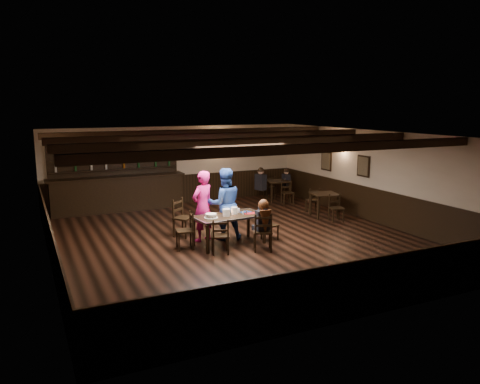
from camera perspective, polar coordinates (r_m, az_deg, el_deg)
name	(u,v)px	position (r m, az deg, el deg)	size (l,w,h in m)	color
ground	(237,239)	(12.19, -0.41, -5.76)	(10.00, 10.00, 0.00)	black
room_shell	(236,172)	(11.86, -0.45, 2.41)	(9.02, 10.02, 2.71)	beige
dining_table	(229,218)	(11.56, -1.34, -3.19)	(1.82, 1.06, 0.75)	black
chair_near_left	(220,234)	(10.87, -2.42, -5.11)	(0.49, 0.47, 0.85)	black
chair_near_right	(263,229)	(11.07, 2.82, -4.55)	(0.56, 0.55, 0.94)	black
chair_end_left	(188,227)	(11.36, -6.37, -4.31)	(0.46, 0.48, 0.90)	black
chair_end_right	(268,223)	(12.02, 3.42, -3.81)	(0.41, 0.43, 0.77)	black
chair_far_pushed	(181,214)	(12.43, -7.19, -2.73)	(0.64, 0.64, 1.00)	black
woman_pink	(203,206)	(11.89, -4.59, -1.73)	(0.66, 0.43, 1.81)	#DE178C
man_blue	(225,204)	(12.02, -1.89, -1.45)	(0.90, 0.70, 1.85)	navy
seated_person	(263,217)	(11.06, 2.84, -3.05)	(0.34, 0.50, 0.82)	black
cake	(211,216)	(11.29, -3.57, -2.93)	(0.34, 0.34, 0.10)	white
plate_stack_a	(227,212)	(11.46, -1.66, -2.49)	(0.19, 0.19, 0.18)	white
plate_stack_b	(234,211)	(11.64, -0.69, -2.27)	(0.15, 0.15, 0.18)	white
tea_light	(228,213)	(11.66, -1.50, -2.58)	(0.05, 0.05, 0.06)	#A5A8AD
salt_shaker	(243,213)	(11.62, 0.38, -2.55)	(0.03, 0.03, 0.08)	silver
pepper_shaker	(247,212)	(11.65, 0.81, -2.50)	(0.03, 0.03, 0.08)	#A5A8AD
drink_glass	(238,210)	(11.80, -0.20, -2.27)	(0.07, 0.07, 0.11)	silver
menu_red	(250,213)	(11.74, 1.24, -2.59)	(0.31, 0.22, 0.00)	maroon
menu_blue	(245,212)	(11.88, 0.66, -2.44)	(0.30, 0.21, 0.00)	navy
bar_counter	(117,189)	(15.82, -14.74, 0.40)	(4.38, 0.70, 2.20)	black
back_table_a	(324,197)	(14.63, 10.25, -0.55)	(0.91, 0.91, 0.75)	black
back_table_b	(278,183)	(16.83, 4.68, 1.05)	(0.97, 0.97, 0.75)	black
bg_patron_left	(261,179)	(16.45, 2.54, 1.62)	(0.33, 0.43, 0.80)	black
bg_patron_right	(286,178)	(17.15, 5.65, 1.74)	(0.21, 0.33, 0.68)	black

